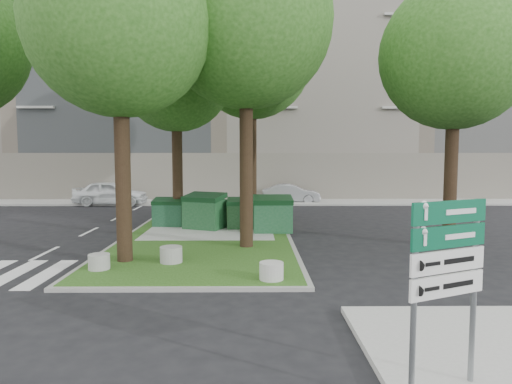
{
  "coord_description": "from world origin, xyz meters",
  "views": [
    {
      "loc": [
        2.18,
        -10.53,
        3.26
      ],
      "look_at": [
        2.31,
        3.82,
        2.0
      ],
      "focal_mm": 32.0,
      "sensor_mm": 36.0,
      "label": 1
    }
  ],
  "objects_px": {
    "tree_median_near_right": "(249,4)",
    "dumpster_a": "(169,212)",
    "tree_median_mid": "(178,63)",
    "car_silver": "(291,194)",
    "dumpster_c": "(243,213)",
    "dumpster_d": "(273,214)",
    "tree_median_far": "(254,47)",
    "dumpster_b": "(205,211)",
    "tree_median_near_left": "(122,6)",
    "car_white": "(111,193)",
    "bollard_left": "(99,262)",
    "tree_street_right": "(458,41)",
    "directional_sign": "(446,265)",
    "bollard_right": "(271,271)",
    "bollard_mid": "(171,254)",
    "litter_bin": "(275,215)"
  },
  "relations": [
    {
      "from": "tree_median_near_right",
      "to": "dumpster_a",
      "type": "height_order",
      "value": "tree_median_near_right"
    },
    {
      "from": "tree_median_mid",
      "to": "car_silver",
      "type": "bearing_deg",
      "value": 59.39
    },
    {
      "from": "dumpster_c",
      "to": "dumpster_d",
      "type": "bearing_deg",
      "value": -37.58
    },
    {
      "from": "dumpster_c",
      "to": "tree_median_far",
      "type": "bearing_deg",
      "value": 83.71
    },
    {
      "from": "dumpster_b",
      "to": "dumpster_c",
      "type": "xyz_separation_m",
      "value": [
        1.6,
        0.12,
        -0.1
      ]
    },
    {
      "from": "dumpster_c",
      "to": "dumpster_d",
      "type": "distance_m",
      "value": 1.48
    },
    {
      "from": "tree_median_near_right",
      "to": "car_silver",
      "type": "relative_size",
      "value": 3.11
    },
    {
      "from": "tree_median_near_left",
      "to": "dumpster_a",
      "type": "bearing_deg",
      "value": 89.56
    },
    {
      "from": "tree_median_mid",
      "to": "dumpster_c",
      "type": "bearing_deg",
      "value": -17.64
    },
    {
      "from": "tree_median_far",
      "to": "car_white",
      "type": "bearing_deg",
      "value": 148.62
    },
    {
      "from": "bollard_left",
      "to": "car_white",
      "type": "xyz_separation_m",
      "value": [
        -4.56,
        15.87,
        0.43
      ]
    },
    {
      "from": "tree_street_right",
      "to": "dumpster_a",
      "type": "height_order",
      "value": "tree_street_right"
    },
    {
      "from": "directional_sign",
      "to": "car_white",
      "type": "relative_size",
      "value": 0.57
    },
    {
      "from": "bollard_right",
      "to": "directional_sign",
      "type": "distance_m",
      "value": 5.82
    },
    {
      "from": "tree_median_near_right",
      "to": "bollard_right",
      "type": "height_order",
      "value": "tree_median_near_right"
    },
    {
      "from": "tree_median_far",
      "to": "dumpster_b",
      "type": "distance_m",
      "value": 8.73
    },
    {
      "from": "tree_street_right",
      "to": "dumpster_a",
      "type": "relative_size",
      "value": 7.5
    },
    {
      "from": "tree_median_far",
      "to": "bollard_mid",
      "type": "relative_size",
      "value": 18.84
    },
    {
      "from": "tree_street_right",
      "to": "tree_median_near_right",
      "type": "bearing_deg",
      "value": -175.91
    },
    {
      "from": "dumpster_a",
      "to": "car_silver",
      "type": "height_order",
      "value": "dumpster_a"
    },
    {
      "from": "tree_median_mid",
      "to": "car_silver",
      "type": "relative_size",
      "value": 2.71
    },
    {
      "from": "tree_street_right",
      "to": "bollard_left",
      "type": "bearing_deg",
      "value": -162.26
    },
    {
      "from": "dumpster_d",
      "to": "dumpster_c",
      "type": "bearing_deg",
      "value": 140.43
    },
    {
      "from": "litter_bin",
      "to": "tree_median_mid",
      "type": "bearing_deg",
      "value": -176.32
    },
    {
      "from": "dumpster_a",
      "to": "bollard_mid",
      "type": "distance_m",
      "value": 6.64
    },
    {
      "from": "dumpster_d",
      "to": "bollard_mid",
      "type": "bearing_deg",
      "value": -123.64
    },
    {
      "from": "car_silver",
      "to": "litter_bin",
      "type": "bearing_deg",
      "value": 173.28
    },
    {
      "from": "dumpster_a",
      "to": "car_silver",
      "type": "relative_size",
      "value": 0.36
    },
    {
      "from": "tree_median_mid",
      "to": "dumpster_c",
      "type": "relative_size",
      "value": 7.32
    },
    {
      "from": "dumpster_b",
      "to": "tree_street_right",
      "type": "bearing_deg",
      "value": 4.75
    },
    {
      "from": "tree_median_mid",
      "to": "directional_sign",
      "type": "height_order",
      "value": "tree_median_mid"
    },
    {
      "from": "dumpster_d",
      "to": "bollard_left",
      "type": "distance_m",
      "value": 7.58
    },
    {
      "from": "bollard_right",
      "to": "car_white",
      "type": "bearing_deg",
      "value": 118.41
    },
    {
      "from": "tree_median_far",
      "to": "car_silver",
      "type": "distance_m",
      "value": 10.36
    },
    {
      "from": "litter_bin",
      "to": "directional_sign",
      "type": "distance_m",
      "value": 14.22
    },
    {
      "from": "tree_median_mid",
      "to": "dumpster_d",
      "type": "bearing_deg",
      "value": -24.48
    },
    {
      "from": "dumpster_b",
      "to": "bollard_left",
      "type": "xyz_separation_m",
      "value": [
        -2.16,
        -6.53,
        -0.5
      ]
    },
    {
      "from": "litter_bin",
      "to": "car_white",
      "type": "bearing_deg",
      "value": 140.14
    },
    {
      "from": "tree_median_near_left",
      "to": "dumpster_c",
      "type": "height_order",
      "value": "tree_median_near_left"
    },
    {
      "from": "tree_median_mid",
      "to": "bollard_left",
      "type": "xyz_separation_m",
      "value": [
        -1.02,
        -7.52,
        -6.66
      ]
    },
    {
      "from": "bollard_mid",
      "to": "dumpster_d",
      "type": "bearing_deg",
      "value": 57.98
    },
    {
      "from": "tree_median_near_right",
      "to": "car_silver",
      "type": "height_order",
      "value": "tree_median_near_right"
    },
    {
      "from": "tree_median_near_right",
      "to": "tree_street_right",
      "type": "bearing_deg",
      "value": 4.09
    },
    {
      "from": "dumpster_a",
      "to": "bollard_mid",
      "type": "bearing_deg",
      "value": -76.23
    },
    {
      "from": "tree_median_near_right",
      "to": "dumpster_d",
      "type": "distance_m",
      "value": 7.73
    },
    {
      "from": "tree_median_far",
      "to": "tree_median_near_right",
      "type": "bearing_deg",
      "value": -91.53
    },
    {
      "from": "tree_median_far",
      "to": "bollard_right",
      "type": "xyz_separation_m",
      "value": [
        0.38,
        -11.56,
        -7.99
      ]
    },
    {
      "from": "bollard_right",
      "to": "tree_median_mid",
      "type": "bearing_deg",
      "value": 112.68
    },
    {
      "from": "tree_median_far",
      "to": "dumpster_d",
      "type": "bearing_deg",
      "value": -81.54
    },
    {
      "from": "litter_bin",
      "to": "tree_street_right",
      "type": "bearing_deg",
      "value": -35.91
    }
  ]
}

